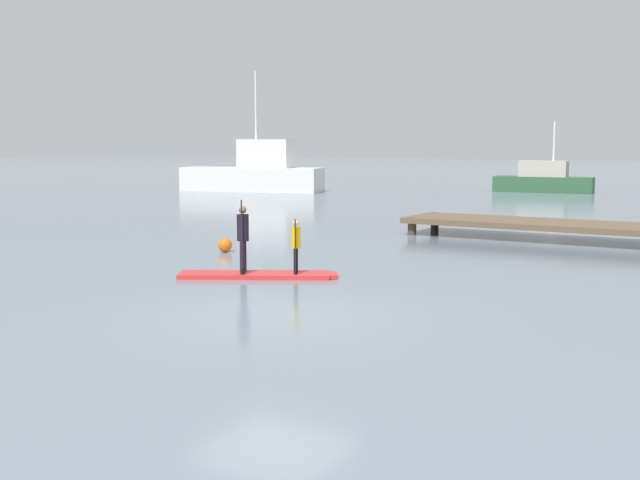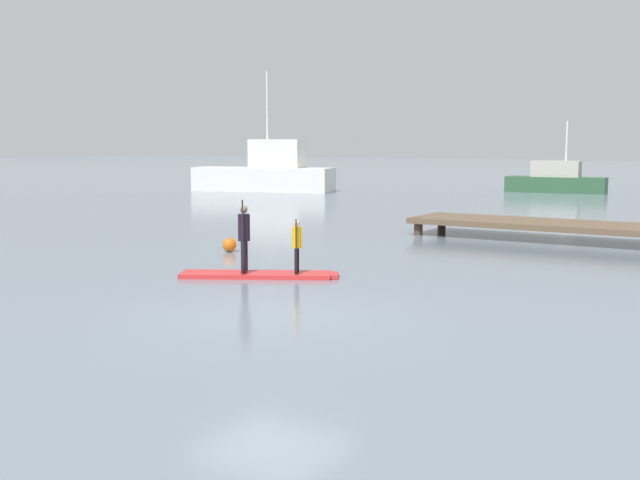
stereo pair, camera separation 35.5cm
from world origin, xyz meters
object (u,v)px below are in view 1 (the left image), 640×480
(fishing_boat_white_large, at_px, (255,173))
(fishing_boat_green_midground, at_px, (543,180))
(paddler_adult, at_px, (243,235))
(paddleboard_near, at_px, (258,275))
(paddler_child_solo, at_px, (296,243))
(mooring_buoy_mid, at_px, (225,245))

(fishing_boat_white_large, height_order, fishing_boat_green_midground, fishing_boat_white_large)
(paddler_adult, bearing_deg, fishing_boat_green_midground, 94.20)
(paddleboard_near, bearing_deg, paddler_adult, -149.28)
(paddleboard_near, distance_m, fishing_boat_green_midground, 33.36)
(fishing_boat_white_large, bearing_deg, paddler_adult, -54.78)
(paddler_adult, relative_size, fishing_boat_green_midground, 0.28)
(paddler_child_solo, distance_m, fishing_boat_green_midground, 33.01)
(paddleboard_near, height_order, fishing_boat_white_large, fishing_boat_white_large)
(fishing_boat_white_large, distance_m, fishing_boat_green_midground, 17.41)
(fishing_boat_green_midground, bearing_deg, fishing_boat_white_large, -152.05)
(paddler_child_solo, height_order, fishing_boat_green_midground, fishing_boat_green_midground)
(paddleboard_near, relative_size, fishing_boat_white_large, 0.38)
(paddleboard_near, xyz_separation_m, fishing_boat_green_midground, (-2.74, 33.24, 0.70))
(fishing_boat_green_midground, bearing_deg, paddleboard_near, -85.29)
(paddleboard_near, height_order, mooring_buoy_mid, mooring_buoy_mid)
(paddler_adult, xyz_separation_m, fishing_boat_green_midground, (-2.45, 33.41, -0.22))
(fishing_boat_green_midground, bearing_deg, paddler_adult, -85.80)
(paddler_child_solo, bearing_deg, paddler_adult, -150.71)
(paddler_adult, distance_m, fishing_boat_green_midground, 33.50)
(paddler_child_solo, bearing_deg, fishing_boat_green_midground, 96.07)
(paddler_child_solo, xyz_separation_m, fishing_boat_white_large, (-18.86, 24.67, 0.35))
(paddleboard_near, xyz_separation_m, paddler_child_solo, (0.75, 0.41, 0.73))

